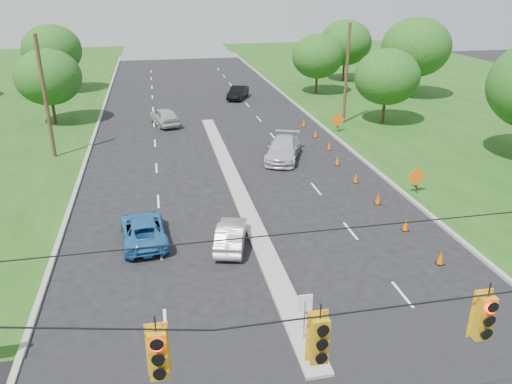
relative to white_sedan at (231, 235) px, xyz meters
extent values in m
cube|color=gray|center=(-8.59, 16.31, -0.64)|extent=(0.25, 110.00, 0.16)
cube|color=gray|center=(11.61, 16.31, -0.64)|extent=(0.25, 110.00, 0.16)
cube|color=gray|center=(1.51, 7.31, -0.64)|extent=(1.00, 34.00, 0.18)
cylinder|color=gray|center=(1.51, -7.69, 0.26)|extent=(0.06, 0.06, 1.80)
cube|color=white|center=(1.51, -7.69, 1.06)|extent=(0.55, 0.04, 0.70)
cylinder|color=black|center=(1.51, -14.69, 6.36)|extent=(24.00, 0.04, 0.04)
cube|color=yellow|center=(-3.49, -14.69, 5.59)|extent=(0.34, 0.24, 1.00)
cube|color=yellow|center=(-0.49, -14.69, 5.41)|extent=(0.34, 0.24, 1.00)
cube|color=yellow|center=(3.01, -14.69, 5.41)|extent=(0.34, 0.24, 1.00)
cylinder|color=#422D1C|center=(-10.99, 16.31, 3.86)|extent=(0.28, 0.28, 9.00)
cylinder|color=#422D1C|center=(14.01, 21.31, 3.86)|extent=(0.28, 0.28, 9.00)
cone|color=#EC5400|center=(9.40, -7.19, -0.29)|extent=(0.32, 0.32, 0.70)
cone|color=#EC5400|center=(9.40, -3.69, -0.29)|extent=(0.32, 0.32, 0.70)
cone|color=#EC5400|center=(9.40, -0.19, -0.29)|extent=(0.32, 0.32, 0.70)
cone|color=#EC5400|center=(9.40, 3.31, -0.29)|extent=(0.32, 0.32, 0.70)
cone|color=#EC5400|center=(9.40, 6.81, -0.29)|extent=(0.32, 0.32, 0.70)
cone|color=#EC5400|center=(9.40, 10.31, -0.29)|extent=(0.32, 0.32, 0.70)
cone|color=#EC5400|center=(10.00, 13.81, -0.29)|extent=(0.32, 0.32, 0.70)
cone|color=#EC5400|center=(10.00, 17.31, -0.29)|extent=(0.32, 0.32, 0.70)
cone|color=#EC5400|center=(10.00, 20.81, -0.29)|extent=(0.32, 0.32, 0.70)
cube|color=black|center=(12.31, 4.31, -0.09)|extent=(0.06, 0.58, 0.26)
cube|color=black|center=(12.31, 4.31, -0.09)|extent=(0.06, 0.58, 0.26)
cube|color=orange|center=(12.31, 4.31, 0.51)|extent=(1.27, 0.05, 1.27)
cube|color=black|center=(12.31, 18.31, -0.09)|extent=(0.06, 0.58, 0.26)
cube|color=black|center=(12.31, 18.31, -0.09)|extent=(0.06, 0.58, 0.26)
cube|color=orange|center=(12.31, 18.31, 0.51)|extent=(1.27, 0.05, 1.27)
cylinder|color=black|center=(-12.49, 26.31, 0.62)|extent=(0.28, 0.28, 2.52)
ellipsoid|color=#194C14|center=(-12.49, 26.31, 3.70)|extent=(5.88, 5.88, 5.04)
cylinder|color=black|center=(-14.49, 41.31, 0.80)|extent=(0.28, 0.28, 2.88)
ellipsoid|color=#194C14|center=(-14.49, 41.31, 4.32)|extent=(6.72, 6.72, 5.76)
cylinder|color=black|center=(17.51, 20.31, 0.62)|extent=(0.28, 0.28, 2.52)
ellipsoid|color=#194C14|center=(17.51, 20.31, 3.70)|extent=(5.88, 5.88, 5.04)
cylinder|color=black|center=(25.51, 30.31, 0.98)|extent=(0.28, 0.28, 3.24)
ellipsoid|color=#194C14|center=(25.51, 30.31, 4.94)|extent=(7.56, 7.56, 6.48)
cylinder|color=black|center=(21.51, 41.31, 0.80)|extent=(0.28, 0.28, 2.88)
ellipsoid|color=#194C14|center=(21.51, 41.31, 4.32)|extent=(6.72, 6.72, 5.76)
cylinder|color=black|center=(15.51, 34.31, 0.62)|extent=(0.28, 0.28, 2.52)
ellipsoid|color=#194C14|center=(15.51, 34.31, 3.70)|extent=(5.88, 5.88, 5.04)
imported|color=#BEABAB|center=(0.00, 0.00, 0.00)|extent=(2.27, 4.07, 1.27)
imported|color=#2767A9|center=(-4.31, 1.44, 0.02)|extent=(2.57, 4.88, 1.31)
imported|color=#BAB9C2|center=(5.88, 12.42, 0.16)|extent=(4.08, 5.90, 1.59)
imported|color=#ADADAD|center=(-2.49, 23.96, 0.16)|extent=(3.01, 5.02, 1.60)
imported|color=black|center=(6.03, 33.53, 0.09)|extent=(3.20, 4.62, 1.44)
camera|label=1|loc=(-3.19, -21.92, 11.71)|focal=35.00mm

